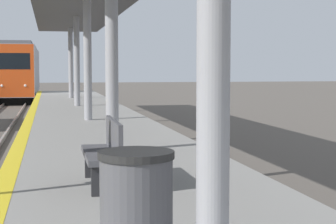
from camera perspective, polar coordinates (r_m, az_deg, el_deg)
name	(u,v)px	position (r m, az deg, el deg)	size (l,w,h in m)	color
train	(20,72)	(48.32, -14.76, 3.98)	(2.74, 19.61, 4.39)	black
trash_bin	(136,210)	(4.63, -3.24, -9.88)	(0.62, 0.62, 0.97)	#4C4C51
bench	(105,151)	(7.86, -6.41, -3.97)	(0.44, 1.58, 0.92)	#4C4C51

